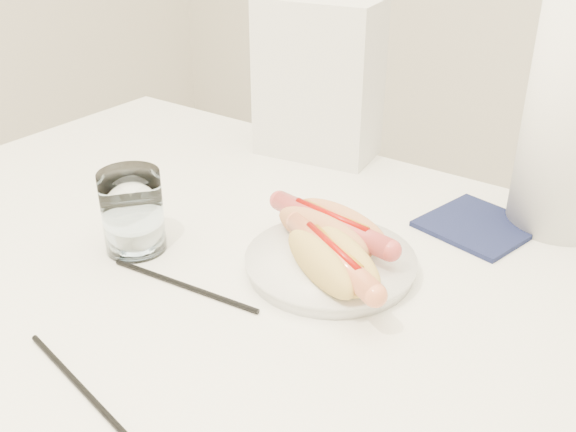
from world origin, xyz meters
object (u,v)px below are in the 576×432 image
Objects in this scene: table at (245,296)px; hotdog_left at (331,229)px; hotdog_right at (332,261)px; water_glass at (133,212)px; plate at (330,265)px; napkin_box at (318,79)px.

hotdog_left is (0.09, 0.07, 0.10)m from table.
hotdog_right is 0.27m from water_glass.
plate is 0.77× the size of napkin_box.
hotdog_left is at bearing 122.62° from plate.
table is at bearing -159.88° from plate.
water_glass is (-0.22, -0.13, 0.01)m from hotdog_left.
hotdog_right is 1.58× the size of water_glass.
table is 0.41m from napkin_box.
plate is at bearing 152.01° from hotdog_right.
hotdog_right reaches higher than plate.
hotdog_right is at bearing -63.09° from napkin_box.
hotdog_left and hotdog_right have the same top height.
hotdog_left is at bearing 30.93° from water_glass.
napkin_box is (-0.12, 0.35, 0.19)m from table.
table is at bearing -133.78° from hotdog_left.
hotdog_right is at bearing -56.10° from plate.
water_glass is 0.41× the size of napkin_box.
plate is at bearing 20.12° from table.
plate is at bearing -48.24° from hotdog_left.
table is at bearing -149.59° from hotdog_right.
water_glass reaches higher than table.
water_glass is (-0.13, -0.06, 0.11)m from table.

